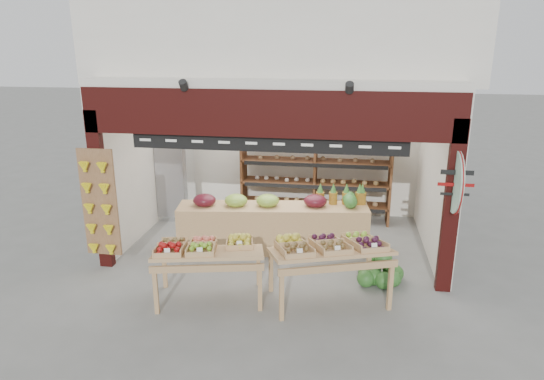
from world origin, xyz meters
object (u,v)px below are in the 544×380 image
(back_shelving, at_px, (315,167))
(display_table_right, at_px, (330,248))
(display_table_left, at_px, (202,250))
(mid_counter, at_px, (273,226))
(cardboard_stack, at_px, (214,219))
(refrigerator, at_px, (175,177))
(watermelon_pile, at_px, (380,271))

(back_shelving, xyz_separation_m, display_table_right, (0.46, -3.39, -0.31))
(display_table_left, bearing_deg, back_shelving, 69.15)
(back_shelving, relative_size, mid_counter, 0.90)
(cardboard_stack, distance_m, display_table_left, 2.72)
(refrigerator, distance_m, display_table_right, 4.62)
(cardboard_stack, height_order, display_table_right, display_table_right)
(back_shelving, bearing_deg, display_table_right, -82.31)
(cardboard_stack, distance_m, mid_counter, 1.52)
(refrigerator, bearing_deg, mid_counter, -36.27)
(refrigerator, xyz_separation_m, cardboard_stack, (1.02, -0.71, -0.64))
(back_shelving, height_order, mid_counter, back_shelving)
(cardboard_stack, distance_m, watermelon_pile, 3.61)
(back_shelving, relative_size, refrigerator, 1.77)
(back_shelving, bearing_deg, display_table_left, -110.85)
(refrigerator, relative_size, watermelon_pile, 2.38)
(mid_counter, bearing_deg, display_table_right, -56.78)
(refrigerator, relative_size, cardboard_stack, 1.67)
(mid_counter, height_order, display_table_right, mid_counter)
(refrigerator, height_order, mid_counter, refrigerator)
(refrigerator, bearing_deg, display_table_left, -69.03)
(refrigerator, bearing_deg, cardboard_stack, -39.63)
(mid_counter, relative_size, watermelon_pile, 4.67)
(cardboard_stack, xyz_separation_m, mid_counter, (1.32, -0.73, 0.22))
(back_shelving, relative_size, watermelon_pile, 4.22)
(mid_counter, bearing_deg, back_shelving, 69.91)
(back_shelving, xyz_separation_m, refrigerator, (-2.97, -0.29, -0.27))
(cardboard_stack, height_order, watermelon_pile, cardboard_stack)
(display_table_right, bearing_deg, cardboard_stack, 135.20)
(mid_counter, relative_size, display_table_right, 1.82)
(cardboard_stack, distance_m, display_table_right, 3.44)
(back_shelving, distance_m, mid_counter, 1.96)
(display_table_left, bearing_deg, display_table_right, 6.86)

